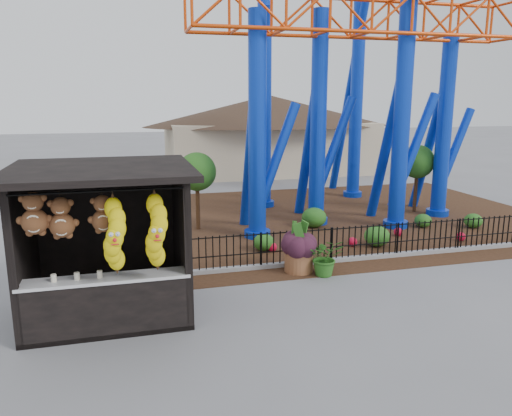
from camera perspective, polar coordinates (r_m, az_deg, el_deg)
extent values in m
plane|color=slate|center=(10.39, 0.75, -12.67)|extent=(120.00, 120.00, 0.00)
cube|color=#331E11|center=(18.80, 5.93, -1.18)|extent=(18.00, 12.00, 0.02)
cube|color=gray|center=(14.40, 13.01, -5.49)|extent=(18.00, 0.18, 0.12)
cube|color=black|center=(11.16, -16.31, -11.09)|extent=(3.20, 2.60, 0.10)
cube|color=black|center=(11.87, -16.62, -2.28)|extent=(3.20, 0.12, 3.00)
cube|color=black|center=(10.85, -24.94, -4.31)|extent=(0.12, 2.60, 3.00)
cube|color=black|center=(10.72, -8.53, -3.45)|extent=(0.12, 2.60, 3.00)
cube|color=black|center=(10.11, -17.37, 4.20)|extent=(3.50, 3.40, 0.12)
cube|color=black|center=(9.69, -26.09, -6.34)|extent=(0.14, 0.14, 3.00)
cube|color=black|center=(9.55, -7.74, -5.42)|extent=(0.14, 0.14, 3.00)
cube|color=black|center=(10.00, -16.60, -10.82)|extent=(3.00, 0.50, 1.10)
cube|color=silver|center=(9.79, -16.80, -7.75)|extent=(3.10, 0.55, 0.06)
cylinder|color=black|center=(8.96, -17.56, 1.83)|extent=(2.90, 0.04, 0.04)
cylinder|color=#0B33C1|center=(15.62, 0.15, 9.09)|extent=(0.56, 0.56, 7.00)
cylinder|color=#0B33C1|center=(16.18, 0.14, -2.95)|extent=(0.84, 0.84, 0.24)
cylinder|color=#0B33C1|center=(17.55, 7.14, 9.85)|extent=(0.56, 0.56, 7.30)
cylinder|color=#0B33C1|center=(18.05, 6.84, -1.41)|extent=(0.84, 0.84, 0.24)
cylinder|color=#0B33C1|center=(17.58, 16.33, 9.79)|extent=(0.56, 0.56, 7.50)
cylinder|color=#0B33C1|center=(18.09, 15.64, -1.76)|extent=(0.84, 0.84, 0.24)
cylinder|color=#0B33C1|center=(19.98, 20.69, 8.46)|extent=(0.56, 0.56, 6.60)
cylinder|color=#0B33C1|center=(20.40, 20.01, -0.47)|extent=(0.84, 0.84, 0.24)
cylinder|color=#0B33C1|center=(20.34, 0.97, 13.38)|extent=(0.56, 0.56, 9.50)
cylinder|color=#0B33C1|center=(20.78, 0.92, 0.51)|extent=(0.84, 0.84, 0.24)
cylinder|color=#0B33C1|center=(22.90, 11.50, 14.29)|extent=(0.56, 0.56, 10.50)
cylinder|color=#0B33C1|center=(23.28, 10.96, 1.58)|extent=(0.84, 0.84, 0.24)
cylinder|color=#0B33C1|center=(16.56, -0.66, 6.24)|extent=(0.36, 2.21, 5.85)
cylinder|color=#0B33C1|center=(16.20, 2.27, 5.47)|extent=(1.62, 0.32, 3.73)
cylinder|color=#0B33C1|center=(18.45, 6.01, 7.16)|extent=(0.36, 2.29, 6.10)
cylinder|color=#0B33C1|center=(18.17, 8.75, 6.43)|extent=(1.67, 0.32, 3.88)
cylinder|color=#0B33C1|center=(18.42, 14.71, 7.05)|extent=(0.36, 2.34, 6.26)
cylinder|color=#0B33C1|center=(18.28, 17.52, 6.25)|extent=(1.71, 0.32, 3.99)
cylinder|color=#0B33C1|center=(20.78, 19.08, 6.41)|extent=(0.36, 2.10, 5.53)
cylinder|color=#0B33C1|center=(20.71, 21.59, 5.74)|extent=(1.54, 0.32, 3.52)
cylinder|color=#925835|center=(13.02, 4.90, -5.98)|extent=(0.95, 0.95, 0.62)
ellipsoid|color=#311322|center=(12.84, 4.95, -3.31)|extent=(0.70, 0.70, 0.64)
imported|color=#1D601C|center=(12.78, 7.94, -5.55)|extent=(0.98, 0.88, 0.98)
ellipsoid|color=#245719|center=(14.70, 0.89, -3.94)|extent=(0.63, 0.63, 0.50)
ellipsoid|color=#245719|center=(15.57, 13.65, -3.14)|extent=(0.78, 0.78, 0.62)
ellipsoid|color=#245719|center=(18.30, 18.55, -1.37)|extent=(0.58, 0.58, 0.47)
ellipsoid|color=#245719|center=(17.44, 6.66, -1.08)|extent=(0.86, 0.86, 0.69)
ellipsoid|color=#245719|center=(18.84, 23.58, -1.34)|extent=(0.62, 0.62, 0.49)
sphere|color=red|center=(14.64, 1.86, -4.47)|extent=(0.28, 0.28, 0.28)
sphere|color=red|center=(15.42, 10.98, -3.82)|extent=(0.28, 0.28, 0.28)
sphere|color=red|center=(16.89, 15.93, -2.64)|extent=(0.28, 0.28, 0.28)
sphere|color=red|center=(16.97, 22.37, -3.05)|extent=(0.28, 0.28, 0.28)
cube|color=#BFAD8C|center=(30.43, 1.50, 6.93)|extent=(12.00, 6.00, 3.00)
cone|color=#332319|center=(30.30, 1.53, 11.46)|extent=(15.00, 15.00, 1.80)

